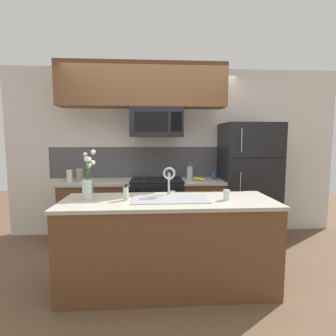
{
  "coord_description": "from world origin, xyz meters",
  "views": [
    {
      "loc": [
        -0.07,
        -2.91,
        1.51
      ],
      "look_at": [
        0.13,
        0.27,
        1.16
      ],
      "focal_mm": 28.0,
      "sensor_mm": 36.0,
      "label": 1
    }
  ],
  "objects_px": {
    "microwave": "(156,123)",
    "flower_vase": "(88,184)",
    "drinking_glass": "(227,195)",
    "storage_jar_medium": "(80,175)",
    "refrigerator": "(247,182)",
    "french_press": "(190,173)",
    "storage_jar_tall": "(70,175)",
    "banana_bunch": "(199,179)",
    "sink_faucet": "(169,177)",
    "coffee_tin": "(214,176)",
    "stove_range": "(157,210)",
    "dish_soap_bottle": "(126,193)"
  },
  "relations": [
    {
      "from": "microwave",
      "to": "drinking_glass",
      "type": "distance_m",
      "value": 1.64
    },
    {
      "from": "sink_faucet",
      "to": "dish_soap_bottle",
      "type": "relative_size",
      "value": 1.85
    },
    {
      "from": "sink_faucet",
      "to": "banana_bunch",
      "type": "bearing_deg",
      "value": 62.7
    },
    {
      "from": "flower_vase",
      "to": "drinking_glass",
      "type": "bearing_deg",
      "value": -4.5
    },
    {
      "from": "storage_jar_tall",
      "to": "banana_bunch",
      "type": "relative_size",
      "value": 1.01
    },
    {
      "from": "stove_range",
      "to": "drinking_glass",
      "type": "bearing_deg",
      "value": -62.74
    },
    {
      "from": "dish_soap_bottle",
      "to": "coffee_tin",
      "type": "bearing_deg",
      "value": 47.51
    },
    {
      "from": "refrigerator",
      "to": "drinking_glass",
      "type": "bearing_deg",
      "value": -118.23
    },
    {
      "from": "banana_bunch",
      "to": "drinking_glass",
      "type": "xyz_separation_m",
      "value": [
        0.04,
        -1.24,
        0.03
      ]
    },
    {
      "from": "microwave",
      "to": "flower_vase",
      "type": "height_order",
      "value": "microwave"
    },
    {
      "from": "french_press",
      "to": "storage_jar_medium",
      "type": "bearing_deg",
      "value": -179.08
    },
    {
      "from": "microwave",
      "to": "dish_soap_bottle",
      "type": "xyz_separation_m",
      "value": [
        -0.33,
        -1.24,
        -0.77
      ]
    },
    {
      "from": "storage_jar_medium",
      "to": "dish_soap_bottle",
      "type": "xyz_separation_m",
      "value": [
        0.79,
        -1.29,
        -0.02
      ]
    },
    {
      "from": "french_press",
      "to": "coffee_tin",
      "type": "height_order",
      "value": "french_press"
    },
    {
      "from": "french_press",
      "to": "flower_vase",
      "type": "xyz_separation_m",
      "value": [
        -1.21,
        -1.25,
        0.06
      ]
    },
    {
      "from": "microwave",
      "to": "banana_bunch",
      "type": "xyz_separation_m",
      "value": [
        0.62,
        -0.04,
        -0.82
      ]
    },
    {
      "from": "refrigerator",
      "to": "banana_bunch",
      "type": "height_order",
      "value": "refrigerator"
    },
    {
      "from": "refrigerator",
      "to": "drinking_glass",
      "type": "distance_m",
      "value": 1.5
    },
    {
      "from": "stove_range",
      "to": "refrigerator",
      "type": "height_order",
      "value": "refrigerator"
    },
    {
      "from": "banana_bunch",
      "to": "flower_vase",
      "type": "distance_m",
      "value": 1.75
    },
    {
      "from": "refrigerator",
      "to": "dish_soap_bottle",
      "type": "xyz_separation_m",
      "value": [
        -1.7,
        -1.28,
        0.11
      ]
    },
    {
      "from": "storage_jar_medium",
      "to": "drinking_glass",
      "type": "bearing_deg",
      "value": -36.67
    },
    {
      "from": "microwave",
      "to": "sink_faucet",
      "type": "height_order",
      "value": "microwave"
    },
    {
      "from": "stove_range",
      "to": "sink_faucet",
      "type": "bearing_deg",
      "value": -83.91
    },
    {
      "from": "storage_jar_tall",
      "to": "french_press",
      "type": "distance_m",
      "value": 1.75
    },
    {
      "from": "storage_jar_tall",
      "to": "drinking_glass",
      "type": "relative_size",
      "value": 1.88
    },
    {
      "from": "stove_range",
      "to": "flower_vase",
      "type": "distance_m",
      "value": 1.51
    },
    {
      "from": "banana_bunch",
      "to": "sink_faucet",
      "type": "height_order",
      "value": "sink_faucet"
    },
    {
      "from": "microwave",
      "to": "flower_vase",
      "type": "bearing_deg",
      "value": -121.38
    },
    {
      "from": "dish_soap_bottle",
      "to": "refrigerator",
      "type": "bearing_deg",
      "value": 36.83
    },
    {
      "from": "storage_jar_tall",
      "to": "french_press",
      "type": "height_order",
      "value": "french_press"
    },
    {
      "from": "sink_faucet",
      "to": "storage_jar_tall",
      "type": "bearing_deg",
      "value": 142.23
    },
    {
      "from": "refrigerator",
      "to": "storage_jar_tall",
      "type": "height_order",
      "value": "refrigerator"
    },
    {
      "from": "sink_faucet",
      "to": "drinking_glass",
      "type": "distance_m",
      "value": 0.62
    },
    {
      "from": "refrigerator",
      "to": "french_press",
      "type": "bearing_deg",
      "value": 177.38
    },
    {
      "from": "stove_range",
      "to": "coffee_tin",
      "type": "xyz_separation_m",
      "value": [
        0.87,
        0.05,
        0.5
      ]
    },
    {
      "from": "refrigerator",
      "to": "storage_jar_tall",
      "type": "relative_size",
      "value": 9.14
    },
    {
      "from": "microwave",
      "to": "flower_vase",
      "type": "relative_size",
      "value": 1.49
    },
    {
      "from": "storage_jar_medium",
      "to": "drinking_glass",
      "type": "relative_size",
      "value": 1.7
    },
    {
      "from": "french_press",
      "to": "drinking_glass",
      "type": "xyz_separation_m",
      "value": [
        0.17,
        -1.36,
        -0.05
      ]
    },
    {
      "from": "coffee_tin",
      "to": "sink_faucet",
      "type": "height_order",
      "value": "sink_faucet"
    },
    {
      "from": "refrigerator",
      "to": "french_press",
      "type": "relative_size",
      "value": 6.54
    },
    {
      "from": "microwave",
      "to": "coffee_tin",
      "type": "bearing_deg",
      "value": 4.68
    },
    {
      "from": "stove_range",
      "to": "storage_jar_tall",
      "type": "relative_size",
      "value": 4.87
    },
    {
      "from": "french_press",
      "to": "sink_faucet",
      "type": "relative_size",
      "value": 0.87
    },
    {
      "from": "drinking_glass",
      "to": "flower_vase",
      "type": "height_order",
      "value": "flower_vase"
    },
    {
      "from": "storage_jar_medium",
      "to": "flower_vase",
      "type": "xyz_separation_m",
      "value": [
        0.41,
        -1.22,
        0.07
      ]
    },
    {
      "from": "stove_range",
      "to": "french_press",
      "type": "relative_size",
      "value": 3.48
    },
    {
      "from": "flower_vase",
      "to": "storage_jar_tall",
      "type": "bearing_deg",
      "value": 114.44
    },
    {
      "from": "refrigerator",
      "to": "microwave",
      "type": "bearing_deg",
      "value": -178.29
    }
  ]
}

